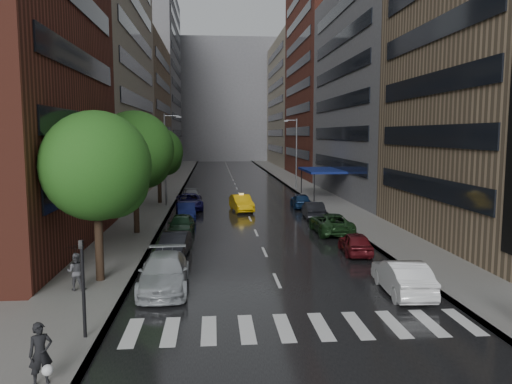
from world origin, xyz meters
The scene contains 20 objects.
ground centered at (0.00, 0.00, 0.00)m, with size 220.00×220.00×0.00m, color gray.
road centered at (0.00, 50.00, 0.01)m, with size 14.00×140.00×0.01m, color black.
sidewalk_left centered at (-9.00, 50.00, 0.07)m, with size 4.00×140.00×0.15m, color gray.
sidewalk_right centered at (9.00, 50.00, 0.07)m, with size 4.00×140.00×0.15m, color gray.
crosswalk centered at (0.20, -2.00, 0.01)m, with size 13.15×2.80×0.01m.
buildings_left centered at (-15.00, 58.79, 15.99)m, with size 8.00×108.00×38.00m.
buildings_right centered at (15.00, 56.70, 15.03)m, with size 8.05×109.10×36.00m.
building_far centered at (0.00, 118.00, 16.00)m, with size 40.00×14.00×32.00m, color slate.
tree_near centered at (-8.60, 4.36, 5.69)m, with size 5.22×5.22×8.31m.
tree_mid centered at (-8.60, 16.11, 6.05)m, with size 5.55×5.55×8.84m.
tree_far centered at (-8.60, 31.81, 5.36)m, with size 4.92×4.92×7.84m.
taxi centered at (-0.48, 26.40, 0.76)m, with size 1.61×4.62×1.52m, color #E9AD0C.
parked_cars_left centered at (-5.40, 18.26, 0.74)m, with size 2.90×34.89×1.59m.
parked_cars_right centered at (5.40, 14.87, 0.73)m, with size 2.49×30.95×1.56m.
ped_bag_walker centered at (-7.98, -5.86, 1.02)m, with size 0.78×0.70×1.80m.
ped_black_umbrella centered at (-9.32, 2.86, 1.38)m, with size 0.96×0.98×2.09m.
traffic_light centered at (-7.60, -2.58, 2.23)m, with size 0.18×0.15×3.45m.
street_lamp_left centered at (-7.72, 30.00, 4.89)m, with size 1.74×0.22×9.00m.
street_lamp_right centered at (7.72, 45.00, 4.89)m, with size 1.74×0.22×9.00m.
awning centered at (8.98, 35.00, 3.13)m, with size 4.00×8.00×3.12m.
Camera 1 is at (-3.08, -19.75, 7.21)m, focal length 35.00 mm.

